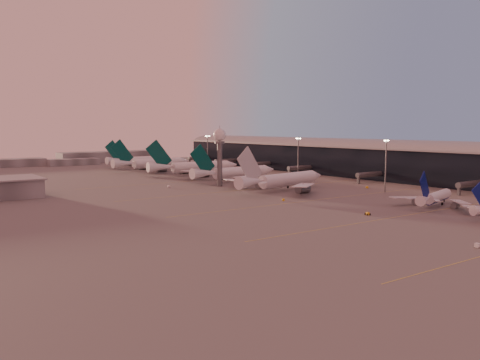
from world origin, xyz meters
TOP-DOWN VIEW (x-y plane):
  - ground at (0.00, 0.00)m, footprint 700.00×700.00m
  - taxiway_markings at (30.00, 56.00)m, footprint 180.00×185.25m
  - terminal at (107.88, 110.09)m, footprint 57.00×362.00m
  - radar_tower at (5.00, 120.00)m, footprint 6.40×6.40m
  - mast_b at (55.00, 55.00)m, footprint 3.60×0.56m
  - mast_c at (50.00, 110.00)m, footprint 3.60×0.56m
  - mast_d at (48.00, 200.00)m, footprint 3.60×0.56m
  - distant_horizon at (2.62, 325.14)m, footprint 165.00×37.50m
  - narrowbody_mid at (35.31, 15.60)m, footprint 36.71×28.87m
  - widebody_white at (19.37, 86.66)m, footprint 62.15×49.35m
  - greentail_a at (24.20, 133.02)m, footprint 59.64×48.02m
  - greentail_b at (24.13, 177.33)m, footprint 63.09×50.81m
  - greentail_c at (18.30, 224.57)m, footprint 61.58×49.53m
  - greentail_d at (26.12, 261.34)m, footprint 57.36×46.09m
  - gsv_truck_a at (-15.75, -29.88)m, footprint 6.11×2.57m
  - gsv_tug_mid at (-1.28, 17.92)m, footprint 3.82×2.86m
  - gsv_truck_b at (58.22, 31.11)m, footprint 5.71×2.92m
  - gsv_truck_c at (-2.51, 61.23)m, footprint 4.01×5.09m
  - gsv_catering_b at (59.28, 69.14)m, footprint 5.39×4.02m
  - gsv_truck_d at (-19.57, 129.61)m, footprint 4.21×6.48m
  - gsv_tug_hangar at (42.06, 155.93)m, footprint 3.40×2.59m

SIDE VIEW (x-z plane):
  - ground at x=0.00m, z-range 0.00..0.00m
  - taxiway_markings at x=30.00m, z-range 0.00..0.02m
  - gsv_tug_hangar at x=42.06m, z-range 0.01..0.87m
  - gsv_tug_mid at x=-1.28m, z-range 0.01..0.99m
  - gsv_truck_c at x=-2.51m, z-range 0.02..1.99m
  - gsv_truck_b at x=58.22m, z-range 0.02..2.22m
  - gsv_truck_a at x=-15.75m, z-range 0.02..2.44m
  - gsv_truck_d at x=-19.57m, z-range 0.02..2.49m
  - gsv_catering_b at x=59.28m, z-range 0.00..4.05m
  - narrowbody_mid at x=35.31m, z-range -4.38..10.35m
  - greentail_d at x=26.12m, z-range -6.75..14.12m
  - widebody_white at x=19.37m, z-range -7.20..14.85m
  - greentail_a at x=24.20m, z-range -7.00..14.65m
  - distant_horizon at x=2.62m, z-range -0.61..8.39m
  - greentail_c at x=18.30m, z-range -7.24..15.14m
  - greentail_b at x=24.13m, z-range -7.41..15.50m
  - terminal at x=107.88m, z-range -1.00..22.04m
  - mast_b at x=55.00m, z-range 1.24..26.24m
  - mast_c at x=50.00m, z-range 1.24..26.24m
  - mast_d at x=48.00m, z-range 1.24..26.24m
  - radar_tower at x=5.00m, z-range 5.40..36.50m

